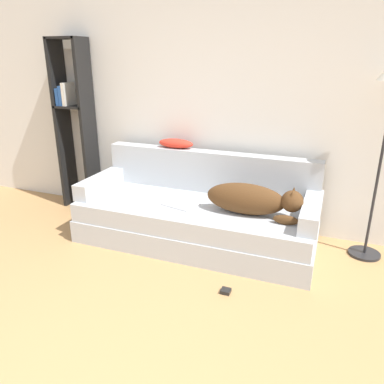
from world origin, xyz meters
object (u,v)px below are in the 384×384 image
couch (196,223)px  power_adapter (226,291)px  bookshelf (74,118)px  throw_pillow (176,143)px  laptop (181,204)px  dog (252,199)px

couch → power_adapter: couch is taller
bookshelf → power_adapter: bearing=-27.6°
throw_pillow → bookshelf: bearing=-179.8°
couch → throw_pillow: throw_pillow is taller
throw_pillow → couch: bearing=-47.5°
laptop → throw_pillow: throw_pillow is taller
throw_pillow → power_adapter: size_ratio=5.16×
dog → laptop: 0.67m
couch → throw_pillow: 0.86m
throw_pillow → laptop: bearing=-62.4°
couch → bookshelf: 1.87m
laptop → power_adapter: (0.63, -0.62, -0.39)m
couch → power_adapter: 0.89m
dog → laptop: bearing=-177.7°
couch → laptop: bearing=-143.8°
laptop → throw_pillow: bearing=131.9°
dog → bookshelf: 2.27m
dog → throw_pillow: throw_pillow is taller
bookshelf → power_adapter: size_ratio=25.92×
dog → power_adapter: size_ratio=11.46×
throw_pillow → power_adapter: throw_pillow is taller
laptop → bookshelf: 1.71m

